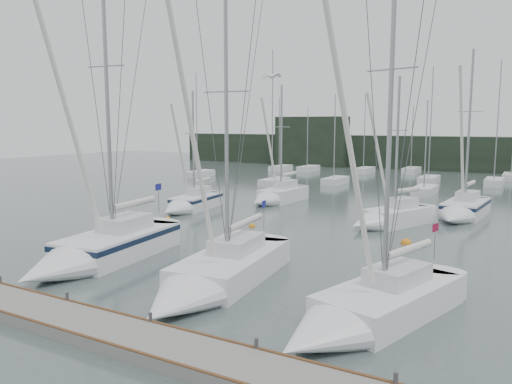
% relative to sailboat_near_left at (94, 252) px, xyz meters
% --- Properties ---
extents(ground, '(160.00, 160.00, 0.00)m').
position_rel_sailboat_near_left_xyz_m(ground, '(5.77, -0.69, -0.64)').
color(ground, '#495956').
rests_on(ground, ground).
extents(dock, '(24.00, 2.00, 0.40)m').
position_rel_sailboat_near_left_xyz_m(dock, '(5.77, -5.69, -0.44)').
color(dock, slate).
rests_on(dock, ground).
extents(far_treeline, '(90.00, 4.00, 5.00)m').
position_rel_sailboat_near_left_xyz_m(far_treeline, '(5.77, 61.31, 1.86)').
color(far_treeline, black).
rests_on(far_treeline, ground).
extents(far_building_left, '(12.00, 3.00, 8.00)m').
position_rel_sailboat_near_left_xyz_m(far_building_left, '(-14.23, 59.31, 3.36)').
color(far_building_left, black).
rests_on(far_building_left, ground).
extents(mast_forest, '(55.27, 27.37, 14.74)m').
position_rel_sailboat_near_left_xyz_m(mast_forest, '(11.75, 45.92, -0.17)').
color(mast_forest, silver).
rests_on(mast_forest, ground).
extents(sailboat_near_left, '(4.20, 10.50, 16.25)m').
position_rel_sailboat_near_left_xyz_m(sailboat_near_left, '(0.00, 0.00, 0.00)').
color(sailboat_near_left, silver).
rests_on(sailboat_near_left, ground).
extents(sailboat_near_center, '(4.12, 10.64, 13.94)m').
position_rel_sailboat_near_left_xyz_m(sailboat_near_center, '(7.14, -0.52, -0.13)').
color(sailboat_near_center, silver).
rests_on(sailboat_near_center, ground).
extents(sailboat_near_right, '(5.07, 9.23, 14.61)m').
position_rel_sailboat_near_left_xyz_m(sailboat_near_right, '(13.64, -1.00, -0.12)').
color(sailboat_near_right, silver).
rests_on(sailboat_near_right, ground).
extents(sailboat_mid_a, '(3.17, 7.50, 10.13)m').
position_rel_sailboat_near_left_xyz_m(sailboat_mid_a, '(-5.39, 14.60, -0.10)').
color(sailboat_mid_a, silver).
rests_on(sailboat_mid_a, ground).
extents(sailboat_mid_b, '(2.85, 7.35, 10.95)m').
position_rel_sailboat_near_left_xyz_m(sailboat_mid_b, '(-1.23, 21.42, -0.09)').
color(sailboat_mid_b, silver).
rests_on(sailboat_mid_b, ground).
extents(sailboat_mid_c, '(4.88, 7.24, 10.65)m').
position_rel_sailboat_near_left_xyz_m(sailboat_mid_c, '(9.84, 16.13, -0.10)').
color(sailboat_mid_c, silver).
rests_on(sailboat_mid_c, ground).
extents(sailboat_mid_d, '(3.18, 8.04, 12.92)m').
position_rel_sailboat_near_left_xyz_m(sailboat_mid_d, '(13.84, 21.66, -0.06)').
color(sailboat_mid_d, silver).
rests_on(sailboat_mid_d, ground).
extents(buoy_a, '(0.45, 0.45, 0.45)m').
position_rel_sailboat_near_left_xyz_m(buoy_a, '(2.07, 11.74, -0.64)').
color(buoy_a, orange).
rests_on(buoy_a, ground).
extents(buoy_b, '(0.63, 0.63, 0.63)m').
position_rel_sailboat_near_left_xyz_m(buoy_b, '(12.18, 11.95, -0.64)').
color(buoy_b, orange).
rests_on(buoy_b, ground).
extents(buoy_c, '(0.53, 0.53, 0.53)m').
position_rel_sailboat_near_left_xyz_m(buoy_c, '(-4.34, 10.73, -0.64)').
color(buoy_c, orange).
rests_on(buoy_c, ground).
extents(seagull, '(0.91, 0.47, 0.19)m').
position_rel_sailboat_near_left_xyz_m(seagull, '(9.44, 0.55, 7.98)').
color(seagull, white).
rests_on(seagull, ground).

